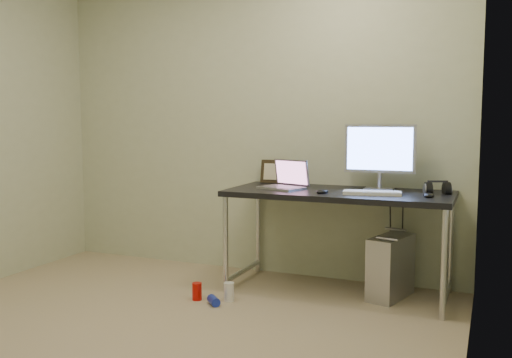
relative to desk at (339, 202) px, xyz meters
name	(u,v)px	position (x,y,z in m)	size (l,w,h in m)	color
floor	(131,345)	(-0.82, -1.40, -0.67)	(3.50, 3.50, 0.00)	tan
wall_back	(253,121)	(-0.82, 0.35, 0.58)	(3.50, 0.02, 2.50)	beige
wall_right	(472,122)	(0.93, -1.40, 0.58)	(0.02, 3.50, 2.50)	beige
desk	(339,202)	(0.00, 0.00, 0.00)	(1.60, 0.70, 0.75)	black
tower_computer	(391,267)	(0.38, 0.03, -0.45)	(0.29, 0.46, 0.47)	#ADADB2
cable_a	(391,235)	(0.33, 0.30, -0.27)	(0.01, 0.01, 0.70)	black
cable_b	(402,239)	(0.42, 0.28, -0.29)	(0.01, 0.01, 0.72)	black
can_red	(197,291)	(-0.87, -0.55, -0.61)	(0.07, 0.07, 0.12)	red
can_white	(229,292)	(-0.65, -0.49, -0.61)	(0.07, 0.07, 0.13)	white
can_blue	(214,301)	(-0.71, -0.61, -0.64)	(0.06, 0.06, 0.11)	#1C30BB
laptop	(285,182)	(-0.40, -0.01, 0.13)	(0.37, 0.34, 0.21)	#B5B4BC
monitor	(380,152)	(0.26, 0.16, 0.36)	(0.51, 0.16, 0.48)	#B5B4BC
keyboard	(372,193)	(0.26, -0.11, 0.09)	(0.39, 0.13, 0.02)	white
mouse_right	(429,194)	(0.63, -0.09, 0.10)	(0.07, 0.11, 0.04)	black
mouse_left	(322,191)	(-0.07, -0.17, 0.10)	(0.07, 0.11, 0.04)	black
headphones	(437,189)	(0.67, 0.11, 0.11)	(0.20, 0.11, 0.12)	black
picture_frame	(275,172)	(-0.60, 0.29, 0.17)	(0.23, 0.03, 0.19)	black
webcam	(295,173)	(-0.43, 0.28, 0.17)	(0.05, 0.04, 0.13)	silver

